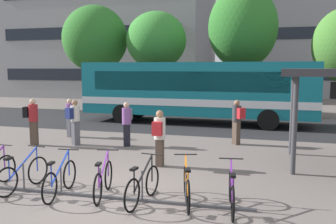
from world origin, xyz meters
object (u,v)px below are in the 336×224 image
Objects in this scene: street_tree_0 at (156,41)px; street_tree_3 at (95,39)px; parked_bicycle_orange_5 at (187,187)px; parked_bicycle_black_4 at (143,186)px; parked_bicycle_purple_6 at (232,193)px; commuter_olive_pack_0 at (71,115)px; commuter_red_pack_1 at (159,135)px; parked_bicycle_purple_3 at (103,180)px; city_bus at (197,90)px; commuter_red_pack_2 at (237,119)px; commuter_navy_pack_5 at (74,119)px; commuter_grey_pack_3 at (127,121)px; commuter_black_pack_4 at (33,118)px; parked_bicycle_blue_2 at (60,180)px; parked_bicycle_blue_1 at (23,175)px; street_tree_2 at (243,28)px.

street_tree_0 is 0.91× the size of street_tree_3.
parked_bicycle_black_4 is at bearing 86.26° from parked_bicycle_orange_5.
commuter_olive_pack_0 is (-7.36, 6.21, 0.55)m from parked_bicycle_purple_6.
parked_bicycle_purple_6 is at bearing -139.49° from commuter_red_pack_1.
street_tree_0 is (-3.76, 16.07, 4.33)m from parked_bicycle_purple_3.
parked_bicycle_black_4 is at bearing -83.63° from city_bus.
street_tree_3 is at bearing 3.51° from commuter_red_pack_2.
parked_bicycle_orange_5 is 7.16m from commuter_navy_pack_5.
commuter_red_pack_2 is (6.93, 0.31, 0.05)m from commuter_olive_pack_0.
parked_bicycle_purple_6 is 7.98m from commuter_navy_pack_5.
commuter_grey_pack_3 is 0.96× the size of commuter_navy_pack_5.
commuter_black_pack_4 is 13.01m from street_tree_3.
commuter_red_pack_1 is at bearing -33.32° from parked_bicycle_blue_2.
parked_bicycle_purple_3 is 6.95m from commuter_red_pack_2.
parked_bicycle_blue_1 is 0.97× the size of commuter_black_pack_4.
street_tree_2 is (2.90, 16.31, 5.02)m from parked_bicycle_blue_2.
parked_bicycle_blue_1 and parked_bicycle_orange_5 have the same top height.
commuter_navy_pack_5 is at bearing 22.35° from parked_bicycle_blue_1.
commuter_red_pack_2 is at bearing -61.36° from city_bus.
parked_bicycle_orange_5 is at bearing 57.40° from commuter_olive_pack_0.
commuter_navy_pack_5 is 0.24× the size of street_tree_3.
commuter_red_pack_2 is (3.44, 6.69, 0.61)m from parked_bicycle_blue_2.
commuter_olive_pack_0 is at bearing 48.15° from commuter_red_pack_2.
city_bus is 11.34m from parked_bicycle_purple_3.
parked_bicycle_orange_5 is 0.97× the size of commuter_navy_pack_5.
parked_bicycle_blue_2 is 1.01× the size of parked_bicycle_purple_3.
commuter_black_pack_4 is (-4.98, 4.30, 0.64)m from parked_bicycle_purple_3.
commuter_olive_pack_0 is at bearing 23.86° from parked_bicycle_purple_3.
city_bus is 6.82m from commuter_olive_pack_0.
parked_bicycle_blue_1 is at bearing 76.69° from parked_bicycle_orange_5.
street_tree_3 reaches higher than commuter_red_pack_1.
commuter_red_pack_1 is 16.62m from street_tree_3.
street_tree_0 is at bearing -173.09° from commuter_olive_pack_0.
parked_bicycle_orange_5 is at bearing -81.18° from parked_bicycle_blue_1.
city_bus reaches higher than parked_bicycle_black_4.
commuter_red_pack_2 is 12.03m from street_tree_0.
parked_bicycle_purple_6 is 1.02× the size of commuter_red_pack_1.
commuter_red_pack_2 is at bearing -20.76° from parked_bicycle_orange_5.
parked_bicycle_purple_3 is at bearing -121.53° from commuter_navy_pack_5.
city_bus reaches higher than parked_bicycle_orange_5.
parked_bicycle_black_4 is 0.97× the size of commuter_black_pack_4.
city_bus is 7.01× the size of commuter_navy_pack_5.
commuter_grey_pack_3 is 0.94× the size of commuter_black_pack_4.
street_tree_3 reaches higher than parked_bicycle_purple_6.
commuter_red_pack_2 is 15.10m from street_tree_3.
commuter_grey_pack_3 is at bearing -58.32° from street_tree_3.
parked_bicycle_orange_5 is at bearing 25.90° from commuter_grey_pack_3.
parked_bicycle_purple_6 is at bearing -83.03° from parked_bicycle_blue_1.
commuter_navy_pack_5 is at bearing 33.09° from parked_bicycle_orange_5.
street_tree_2 is at bearing -7.63° from parked_bicycle_blue_1.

